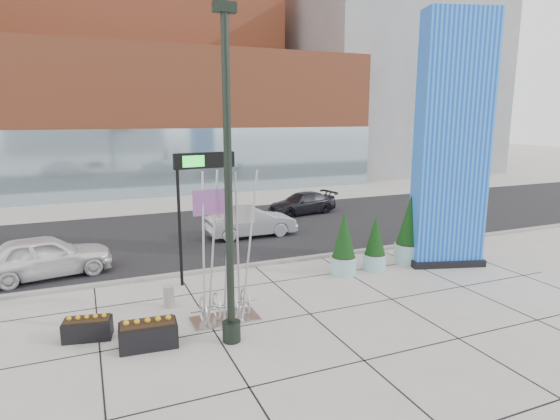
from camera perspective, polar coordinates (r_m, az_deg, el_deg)
name	(u,v)px	position (r m, az deg, el deg)	size (l,w,h in m)	color
ground	(268,307)	(15.08, -1.53, -11.73)	(160.00, 160.00, 0.00)	#9E9991
street_asphalt	(196,234)	(24.21, -10.19, -2.91)	(80.00, 12.00, 0.02)	black
curb_edge	(231,268)	(18.61, -6.05, -7.03)	(80.00, 0.30, 0.12)	gray
tower_podium	(159,121)	(40.38, -14.51, 10.47)	(34.00, 10.00, 11.00)	#AD5332
tower_glass_front	(171,163)	(35.80, -13.12, 5.64)	(34.00, 0.60, 5.00)	#8CA5B2
building_grey_parking	(380,87)	(54.68, 12.15, 14.41)	(20.00, 18.00, 18.00)	slate
blue_pylon	(452,147)	(19.51, 20.22, 7.25)	(3.20, 2.10, 9.82)	blue
lamp_post	(229,209)	(11.89, -6.26, 0.17)	(0.56, 0.49, 8.85)	black
public_art_sculpture	(225,282)	(13.87, -6.76, -8.72)	(1.98, 1.01, 4.46)	#B5B8BA
concrete_bollard	(169,297)	(15.37, -13.39, -10.23)	(0.35, 0.35, 0.68)	gray
overhead_street_sign	(200,172)	(16.46, -9.68, 4.58)	(2.21, 0.46, 4.68)	black
round_planter_east	(409,231)	(19.74, 15.48, -2.48)	(1.12, 1.12, 2.80)	#94C4C7
round_planter_mid	(375,244)	(18.58, 11.52, -4.04)	(0.89, 0.89, 2.21)	#94C4C7
round_planter_west	(344,245)	(17.82, 7.79, -4.25)	(0.97, 0.97, 2.43)	#94C4C7
box_planter_north	(88,328)	(14.02, -22.41, -13.11)	(1.34, 0.85, 0.68)	black
box_planter_south	(148,333)	(13.04, -15.76, -14.27)	(1.52, 0.85, 0.81)	black
car_white_west	(45,257)	(19.48, -26.75, -5.10)	(1.88, 4.68, 1.59)	white
car_silver_mid	(251,222)	(23.28, -3.52, -1.49)	(1.55, 4.45, 1.47)	#B5B7BD
car_dark_east	(302,204)	(28.67, 2.68, 0.79)	(1.80, 4.44, 1.29)	black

